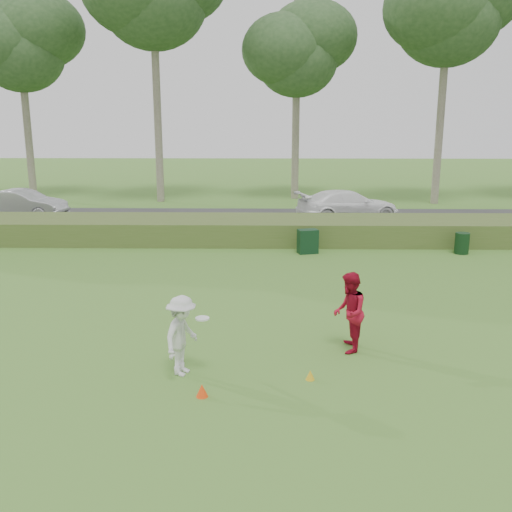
{
  "coord_description": "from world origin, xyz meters",
  "views": [
    {
      "loc": [
        0.27,
        -10.52,
        4.83
      ],
      "look_at": [
        0.0,
        4.0,
        1.3
      ],
      "focal_mm": 40.0,
      "sensor_mm": 36.0,
      "label": 1
    }
  ],
  "objects_px": {
    "player_red": "(349,312)",
    "cone_yellow": "(310,375)",
    "car_right": "(348,205)",
    "utility_cabinet": "(308,241)",
    "cone_orange": "(202,390)",
    "player_white": "(182,336)",
    "car_mid": "(23,204)",
    "trash_bin": "(462,243)"
  },
  "relations": [
    {
      "from": "car_right",
      "to": "trash_bin",
      "type": "bearing_deg",
      "value": -168.82
    },
    {
      "from": "cone_yellow",
      "to": "player_white",
      "type": "bearing_deg",
      "value": 174.99
    },
    {
      "from": "cone_yellow",
      "to": "trash_bin",
      "type": "relative_size",
      "value": 0.25
    },
    {
      "from": "player_red",
      "to": "utility_cabinet",
      "type": "relative_size",
      "value": 1.95
    },
    {
      "from": "car_mid",
      "to": "cone_yellow",
      "type": "bearing_deg",
      "value": -135.88
    },
    {
      "from": "player_red",
      "to": "trash_bin",
      "type": "bearing_deg",
      "value": 156.71
    },
    {
      "from": "cone_orange",
      "to": "trash_bin",
      "type": "bearing_deg",
      "value": 53.48
    },
    {
      "from": "trash_bin",
      "to": "player_red",
      "type": "bearing_deg",
      "value": -120.78
    },
    {
      "from": "cone_yellow",
      "to": "car_right",
      "type": "xyz_separation_m",
      "value": [
        3.04,
        17.02,
        0.68
      ]
    },
    {
      "from": "player_white",
      "to": "cone_yellow",
      "type": "distance_m",
      "value": 2.55
    },
    {
      "from": "cone_yellow",
      "to": "trash_bin",
      "type": "xyz_separation_m",
      "value": [
        6.29,
        10.44,
        0.29
      ]
    },
    {
      "from": "car_mid",
      "to": "utility_cabinet",
      "type": "bearing_deg",
      "value": -109.5
    },
    {
      "from": "player_red",
      "to": "car_right",
      "type": "xyz_separation_m",
      "value": [
        2.13,
        15.61,
        -0.08
      ]
    },
    {
      "from": "player_white",
      "to": "cone_yellow",
      "type": "relative_size",
      "value": 8.26
    },
    {
      "from": "player_white",
      "to": "player_red",
      "type": "distance_m",
      "value": 3.56
    },
    {
      "from": "cone_orange",
      "to": "cone_yellow",
      "type": "height_order",
      "value": "cone_orange"
    },
    {
      "from": "cone_orange",
      "to": "utility_cabinet",
      "type": "bearing_deg",
      "value": 76.62
    },
    {
      "from": "player_white",
      "to": "car_right",
      "type": "relative_size",
      "value": 0.32
    },
    {
      "from": "player_red",
      "to": "cone_yellow",
      "type": "distance_m",
      "value": 1.84
    },
    {
      "from": "player_white",
      "to": "car_right",
      "type": "bearing_deg",
      "value": 1.92
    },
    {
      "from": "cone_orange",
      "to": "trash_bin",
      "type": "relative_size",
      "value": 0.31
    },
    {
      "from": "player_white",
      "to": "car_mid",
      "type": "relative_size",
      "value": 0.37
    },
    {
      "from": "utility_cabinet",
      "to": "car_mid",
      "type": "xyz_separation_m",
      "value": [
        -13.38,
        6.92,
        0.31
      ]
    },
    {
      "from": "cone_orange",
      "to": "car_right",
      "type": "xyz_separation_m",
      "value": [
        5.01,
        17.73,
        0.66
      ]
    },
    {
      "from": "player_red",
      "to": "car_mid",
      "type": "distance_m",
      "value": 20.94
    },
    {
      "from": "car_right",
      "to": "player_red",
      "type": "bearing_deg",
      "value": 157.1
    },
    {
      "from": "cone_yellow",
      "to": "utility_cabinet",
      "type": "relative_size",
      "value": 0.22
    },
    {
      "from": "cone_yellow",
      "to": "utility_cabinet",
      "type": "bearing_deg",
      "value": 86.31
    },
    {
      "from": "cone_yellow",
      "to": "trash_bin",
      "type": "height_order",
      "value": "trash_bin"
    },
    {
      "from": "player_white",
      "to": "cone_yellow",
      "type": "height_order",
      "value": "player_white"
    },
    {
      "from": "player_white",
      "to": "utility_cabinet",
      "type": "distance_m",
      "value": 10.66
    },
    {
      "from": "player_red",
      "to": "cone_yellow",
      "type": "relative_size",
      "value": 9.0
    },
    {
      "from": "player_white",
      "to": "trash_bin",
      "type": "distance_m",
      "value": 13.45
    },
    {
      "from": "utility_cabinet",
      "to": "trash_bin",
      "type": "height_order",
      "value": "utility_cabinet"
    },
    {
      "from": "player_red",
      "to": "cone_orange",
      "type": "height_order",
      "value": "player_red"
    },
    {
      "from": "utility_cabinet",
      "to": "car_mid",
      "type": "bearing_deg",
      "value": 137.9
    },
    {
      "from": "car_mid",
      "to": "car_right",
      "type": "relative_size",
      "value": 0.85
    },
    {
      "from": "car_right",
      "to": "utility_cabinet",
      "type": "bearing_deg",
      "value": 145.2
    },
    {
      "from": "player_white",
      "to": "car_right",
      "type": "height_order",
      "value": "player_white"
    },
    {
      "from": "player_white",
      "to": "utility_cabinet",
      "type": "height_order",
      "value": "player_white"
    },
    {
      "from": "car_right",
      "to": "car_mid",
      "type": "bearing_deg",
      "value": 73.76
    },
    {
      "from": "cone_orange",
      "to": "trash_bin",
      "type": "height_order",
      "value": "trash_bin"
    }
  ]
}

